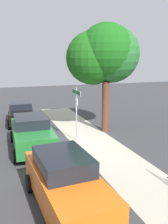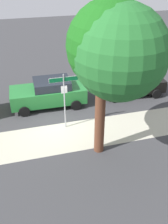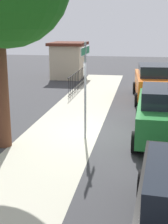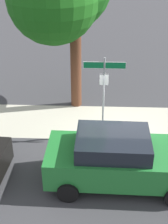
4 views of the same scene
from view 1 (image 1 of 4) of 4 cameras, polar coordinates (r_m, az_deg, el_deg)
name	(u,v)px [view 1 (image 1 of 4)]	position (r m, az deg, el deg)	size (l,w,h in m)	color
ground_plane	(72,143)	(14.11, -2.78, -7.27)	(60.00, 60.00, 0.00)	#38383A
sidewalk_strip	(108,153)	(12.80, 5.53, -9.41)	(24.00, 2.60, 0.00)	#B3AF9A
street_sign	(76,103)	(14.02, -1.78, 2.03)	(1.49, 0.07, 3.15)	#9EA0A5
shade_tree	(104,54)	(16.28, 4.59, 13.32)	(3.95, 4.74, 6.96)	brown
car_black	(21,112)	(18.81, -14.39, -0.10)	(4.30, 2.15, 1.56)	black
car_green	(32,133)	(13.31, -12.05, -4.74)	(4.61, 2.21, 1.73)	#21712E
car_orange	(65,182)	(8.07, -4.35, -15.95)	(4.58, 2.16, 1.80)	orange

